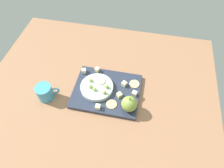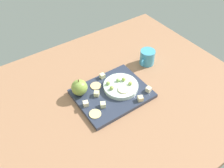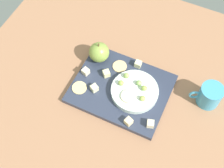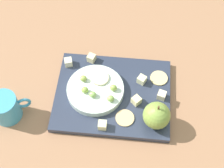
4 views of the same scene
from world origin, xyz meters
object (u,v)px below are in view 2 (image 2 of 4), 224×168
object	(u,v)px
apple_slice_0	(123,90)
cheese_cube_2	(85,103)
cracker_0	(96,86)
grape_4	(108,83)
grape_2	(111,87)
grape_3	(130,83)
apple_whole	(79,87)
cracker_1	(95,114)
serving_dish	(120,86)
cheese_cube_1	(140,99)
grape_0	(124,79)
platter	(112,94)
cheese_cube_0	(97,94)
cheese_cube_3	(103,105)
grape_1	(118,80)
cheese_cube_4	(102,76)
cup	(147,57)
cheese_cube_5	(149,89)

from	to	relation	value
apple_slice_0	cheese_cube_2	bearing A→B (deg)	167.87
cracker_0	grape_4	distance (cm)	6.54
grape_2	grape_4	distance (cm)	3.05
grape_4	grape_3	bearing A→B (deg)	-34.95
apple_whole	cracker_0	bearing A→B (deg)	-1.46
cracker_1	apple_slice_0	xyz separation A→B (cm)	(16.62, 3.03, 2.13)
serving_dish	apple_whole	world-z (taller)	apple_whole
cheese_cube_1	grape_0	xyz separation A→B (cm)	(0.12, 12.49, 1.83)
grape_2	platter	bearing A→B (deg)	-73.39
platter	cheese_cube_0	world-z (taller)	cheese_cube_0
cheese_cube_1	cracker_1	size ratio (longest dim) A/B	0.43
platter	apple_whole	xyz separation A→B (cm)	(-12.26, 7.96, 4.60)
cheese_cube_3	cracker_1	distance (cm)	5.35
cheese_cube_2	cracker_1	size ratio (longest dim) A/B	0.43
cheese_cube_1	grape_3	distance (cm)	8.95
apple_whole	grape_1	distance (cm)	18.32
grape_4	grape_1	bearing A→B (deg)	-9.70
serving_dish	cheese_cube_2	distance (cm)	18.71
cheese_cube_4	grape_2	world-z (taller)	grape_2
cheese_cube_2	grape_2	bearing A→B (deg)	0.09
cheese_cube_3	grape_1	bearing A→B (deg)	28.93
apple_whole	grape_1	size ratio (longest dim) A/B	3.73
grape_3	apple_slice_0	distance (cm)	5.07
grape_2	cheese_cube_4	bearing A→B (deg)	79.46
platter	cheese_cube_3	xyz separation A→B (cm)	(-7.96, -4.56, 2.04)
platter	cheese_cube_4	world-z (taller)	cheese_cube_4
platter	grape_1	distance (cm)	7.05
cheese_cube_0	cup	distance (cm)	35.61
grape_0	grape_3	size ratio (longest dim) A/B	1.00
cheese_cube_1	grape_2	bearing A→B (deg)	123.75
cheese_cube_1	grape_1	bearing A→B (deg)	99.25
apple_whole	cheese_cube_3	distance (cm)	13.48
cheese_cube_0	cracker_1	bearing A→B (deg)	-125.45
serving_dish	grape_1	xyz separation A→B (cm)	(0.33, 2.12, 1.82)
platter	cheese_cube_3	world-z (taller)	cheese_cube_3
platter	grape_4	xyz separation A→B (cm)	(0.26, 3.62, 3.83)
cheese_cube_2	cracker_1	world-z (taller)	cheese_cube_2
cheese_cube_4	grape_3	distance (cm)	14.88
apple_whole	cheese_cube_4	distance (cm)	14.53
cracker_1	grape_3	bearing A→B (deg)	10.48
cheese_cube_3	cup	size ratio (longest dim) A/B	0.21
cheese_cube_5	grape_4	distance (cm)	18.66
serving_dish	apple_slice_0	distance (cm)	4.23
cracker_1	apple_slice_0	distance (cm)	17.03
cheese_cube_3	grape_1	size ratio (longest dim) A/B	1.13
serving_dish	grape_4	size ratio (longest dim) A/B	8.22
cheese_cube_5	cup	bearing A→B (deg)	51.10
cheese_cube_2	cheese_cube_0	bearing A→B (deg)	15.33
cheese_cube_5	cheese_cube_1	bearing A→B (deg)	-161.61
grape_1	grape_4	bearing A→B (deg)	170.30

